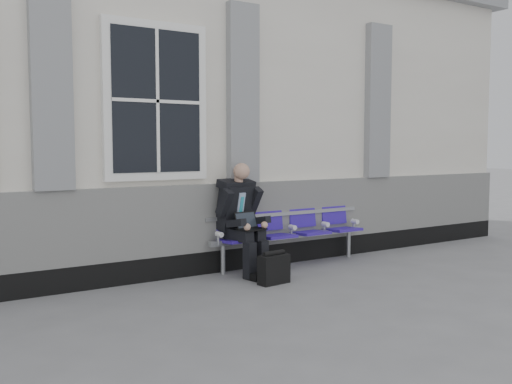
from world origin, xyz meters
TOP-DOWN VIEW (x-y plane):
  - ground at (0.00, 0.00)m, footprint 70.00×70.00m
  - station_building at (-0.02, 3.47)m, footprint 14.40×4.40m
  - bench at (2.30, 1.32)m, footprint 2.60×0.47m
  - businessman at (1.42, 1.19)m, footprint 0.63×0.85m
  - briefcase at (1.48, 0.51)m, footprint 0.42×0.22m

SIDE VIEW (x-z plane):
  - ground at x=0.00m, z-range 0.00..0.00m
  - briefcase at x=1.48m, z-range -0.02..0.40m
  - bench at x=2.30m, z-range 0.10..1.01m
  - businessman at x=1.42m, z-range 0.05..1.53m
  - station_building at x=-0.02m, z-range -0.02..4.47m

